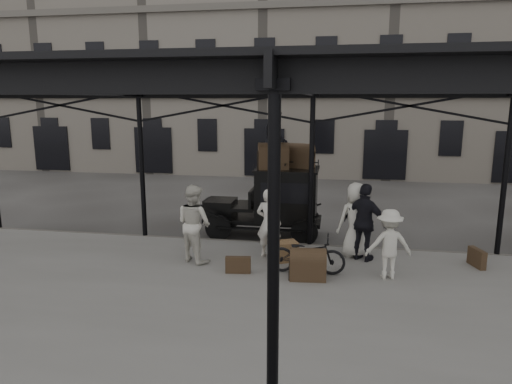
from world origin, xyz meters
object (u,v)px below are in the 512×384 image
at_px(bicycle, 307,254).
at_px(porter_official, 365,223).
at_px(steamer_trunk_roof_near, 273,158).
at_px(porter_left, 269,223).
at_px(taxi, 277,199).
at_px(steamer_trunk_platform, 308,266).

bearing_deg(bicycle, porter_official, -50.61).
bearing_deg(steamer_trunk_roof_near, porter_left, -97.63).
bearing_deg(porter_official, bicycle, 70.68).
xyz_separation_m(taxi, steamer_trunk_roof_near, (-0.08, -0.25, 1.30)).
distance_m(bicycle, steamer_trunk_platform, 0.39).
distance_m(bicycle, steamer_trunk_roof_near, 3.79).
bearing_deg(taxi, porter_official, -40.10).
height_order(taxi, steamer_trunk_platform, taxi).
distance_m(porter_left, steamer_trunk_platform, 1.80).
bearing_deg(steamer_trunk_platform, bicycle, 92.71).
relative_size(porter_left, bicycle, 1.02).
bearing_deg(porter_official, steamer_trunk_platform, 79.12).
bearing_deg(steamer_trunk_platform, porter_official, 43.39).
xyz_separation_m(porter_official, steamer_trunk_roof_near, (-2.62, 1.89, 1.36)).
relative_size(taxi, porter_left, 1.99).
xyz_separation_m(taxi, bicycle, (1.15, -3.29, -0.58)).
bearing_deg(steamer_trunk_platform, porter_left, 125.56).
bearing_deg(porter_left, steamer_trunk_platform, 142.95).
relative_size(taxi, bicycle, 2.02).
relative_size(porter_left, steamer_trunk_platform, 2.23).
distance_m(taxi, steamer_trunk_roof_near, 1.33).
relative_size(bicycle, steamer_trunk_platform, 2.19).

